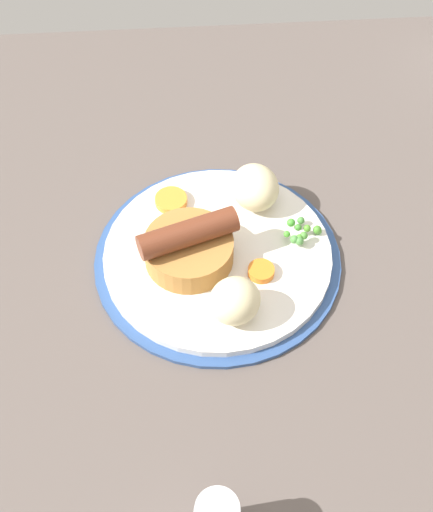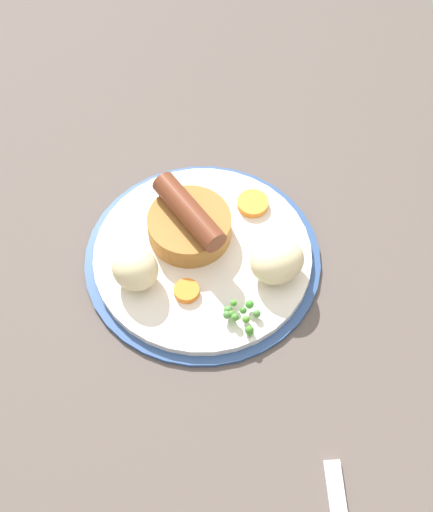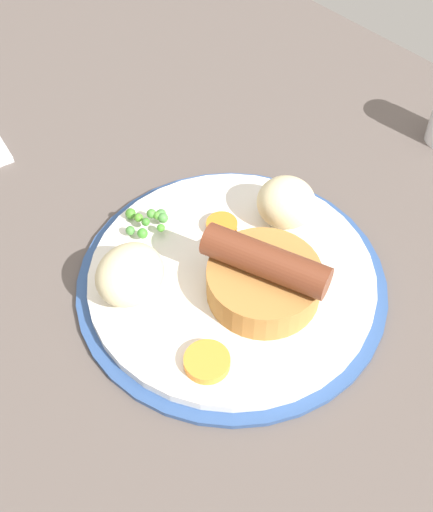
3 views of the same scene
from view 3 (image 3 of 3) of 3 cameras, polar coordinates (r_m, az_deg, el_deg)
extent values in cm
cube|color=#564C47|center=(61.57, -1.18, -3.23)|extent=(110.00, 80.00, 3.00)
cylinder|color=#2D4C84|center=(60.17, 1.22, -2.25)|extent=(26.14, 26.14, 0.50)
cylinder|color=silver|center=(59.81, 1.22, -1.99)|extent=(24.05, 24.05, 1.40)
cylinder|color=#AD7538|center=(57.17, 3.81, -2.10)|extent=(9.25, 9.25, 2.86)
cylinder|color=#472614|center=(56.15, 3.87, -1.32)|extent=(7.40, 7.40, 0.30)
cylinder|color=brown|center=(54.99, 3.95, -0.38)|extent=(10.53, 5.80, 2.66)
sphere|color=#488B35|center=(62.49, -5.23, 3.40)|extent=(0.85, 0.85, 0.85)
sphere|color=#4B8D30|center=(62.33, -4.75, 3.24)|extent=(0.76, 0.76, 0.76)
sphere|color=#498D3E|center=(62.12, -4.30, 3.05)|extent=(0.92, 0.92, 0.92)
sphere|color=#438429|center=(63.42, -6.68, 3.55)|extent=(0.94, 0.94, 0.94)
sphere|color=#3D852C|center=(61.75, -5.68, 2.73)|extent=(0.74, 0.74, 0.74)
sphere|color=#4E942B|center=(62.57, -6.04, 3.22)|extent=(0.79, 0.79, 0.79)
sphere|color=#47853D|center=(62.52, -4.45, 3.37)|extent=(0.91, 0.91, 0.91)
sphere|color=#45843A|center=(61.88, -6.91, 2.04)|extent=(0.81, 0.81, 0.81)
sphere|color=green|center=(61.25, -5.94, 1.82)|extent=(0.92, 0.92, 0.92)
sphere|color=#44952C|center=(61.50, -4.47, 2.25)|extent=(0.71, 0.71, 0.71)
sphere|color=#428E33|center=(63.71, -6.64, 3.51)|extent=(0.81, 0.81, 0.81)
ellipsoid|color=beige|center=(61.79, 5.59, 4.28)|extent=(6.87, 6.76, 4.57)
ellipsoid|color=beige|center=(56.91, -6.94, -1.48)|extent=(5.93, 6.53, 4.47)
cylinder|color=orange|center=(54.19, -0.77, -8.46)|extent=(5.01, 5.01, 0.79)
cylinder|color=orange|center=(62.19, 0.42, 2.43)|extent=(3.53, 3.53, 0.82)
camera|label=1|loc=(0.76, 48.75, 50.64)|focal=50.00mm
camera|label=2|loc=(0.90, -42.09, 66.83)|focal=60.00mm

